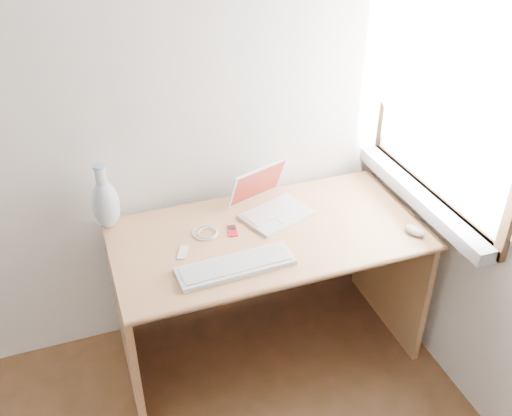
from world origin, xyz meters
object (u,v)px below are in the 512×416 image
object	(u,v)px
desk	(261,258)
laptop	(274,203)
vase	(105,203)
external_keyboard	(236,266)

from	to	relation	value
desk	laptop	distance (m)	0.27
desk	laptop	world-z (taller)	laptop
desk	laptop	size ratio (longest dim) A/B	3.83
vase	laptop	bearing A→B (deg)	-10.10
laptop	external_keyboard	bearing A→B (deg)	-150.89
desk	vase	bearing A→B (deg)	163.17
external_keyboard	desk	bearing A→B (deg)	49.59
desk	external_keyboard	xyz separation A→B (m)	(-0.21, -0.26, 0.21)
external_keyboard	laptop	bearing A→B (deg)	46.38
laptop	vase	xyz separation A→B (m)	(-0.72, 0.13, 0.08)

